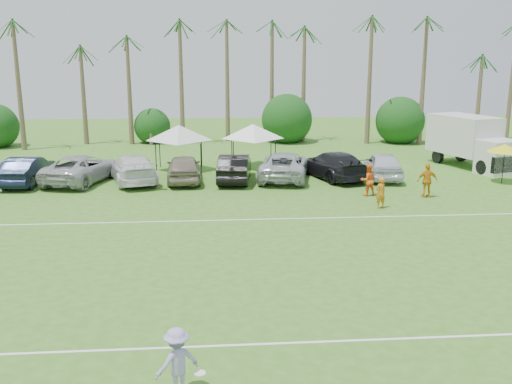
{
  "coord_description": "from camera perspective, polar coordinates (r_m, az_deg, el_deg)",
  "views": [
    {
      "loc": [
        -0.8,
        -11.88,
        7.54
      ],
      "look_at": [
        1.17,
        12.93,
        1.6
      ],
      "focal_mm": 40.0,
      "sensor_mm": 36.0,
      "label": 1
    }
  ],
  "objects": [
    {
      "name": "field_lines",
      "position": [
        21.27,
        -2.11,
        -7.32
      ],
      "size": [
        80.0,
        12.1,
        0.01
      ],
      "color": "white",
      "rests_on": "ground"
    },
    {
      "name": "palm_tree_1",
      "position": [
        52.45,
        -23.19,
        13.27
      ],
      "size": [
        2.4,
        2.4,
        9.9
      ],
      "color": "brown",
      "rests_on": "ground"
    },
    {
      "name": "palm_tree_2",
      "position": [
        51.15,
        -17.79,
        14.68
      ],
      "size": [
        2.4,
        2.4,
        10.9
      ],
      "color": "brown",
      "rests_on": "ground"
    },
    {
      "name": "palm_tree_3",
      "position": [
        50.46,
        -13.26,
        15.95
      ],
      "size": [
        2.4,
        2.4,
        11.9
      ],
      "color": "brown",
      "rests_on": "ground"
    },
    {
      "name": "palm_tree_4",
      "position": [
        49.98,
        -8.44,
        13.22
      ],
      "size": [
        2.4,
        2.4,
        8.9
      ],
      "color": "brown",
      "rests_on": "ground"
    },
    {
      "name": "palm_tree_5",
      "position": [
        49.89,
        -3.74,
        14.33
      ],
      "size": [
        2.4,
        2.4,
        9.9
      ],
      "color": "brown",
      "rests_on": "ground"
    },
    {
      "name": "palm_tree_6",
      "position": [
        50.14,
        0.99,
        15.34
      ],
      "size": [
        2.4,
        2.4,
        10.9
      ],
      "color": "brown",
      "rests_on": "ground"
    },
    {
      "name": "palm_tree_7",
      "position": [
        50.71,
        5.68,
        16.21
      ],
      "size": [
        2.4,
        2.4,
        11.9
      ],
      "color": "brown",
      "rests_on": "ground"
    },
    {
      "name": "palm_tree_8",
      "position": [
        51.75,
        11.22,
        13.11
      ],
      "size": [
        2.4,
        2.4,
        8.9
      ],
      "color": "brown",
      "rests_on": "ground"
    },
    {
      "name": "palm_tree_9",
      "position": [
        53.31,
        16.59,
        13.76
      ],
      "size": [
        2.4,
        2.4,
        9.9
      ],
      "color": "brown",
      "rests_on": "ground"
    },
    {
      "name": "palm_tree_10",
      "position": [
        55.29,
        21.65,
        14.25
      ],
      "size": [
        2.4,
        2.4,
        10.9
      ],
      "color": "brown",
      "rests_on": "ground"
    },
    {
      "name": "bush_tree_0",
      "position": [
        54.34,
        -24.23,
        6.19
      ],
      "size": [
        4.0,
        4.0,
        4.0
      ],
      "color": "brown",
      "rests_on": "ground"
    },
    {
      "name": "bush_tree_1",
      "position": [
        51.47,
        -10.39,
        6.8
      ],
      "size": [
        4.0,
        4.0,
        4.0
      ],
      "color": "brown",
      "rests_on": "ground"
    },
    {
      "name": "bush_tree_2",
      "position": [
        51.65,
        3.07,
        7.02
      ],
      "size": [
        4.0,
        4.0,
        4.0
      ],
      "color": "brown",
      "rests_on": "ground"
    },
    {
      "name": "bush_tree_3",
      "position": [
        53.89,
        13.75,
        6.93
      ],
      "size": [
        4.0,
        4.0,
        4.0
      ],
      "color": "brown",
      "rests_on": "ground"
    },
    {
      "name": "sideline_player_a",
      "position": [
        29.53,
        12.35,
        -0.08
      ],
      "size": [
        0.68,
        0.56,
        1.61
      ],
      "primitive_type": "imported",
      "rotation": [
        0.0,
        0.0,
        3.48
      ],
      "color": "orange",
      "rests_on": "ground"
    },
    {
      "name": "sideline_player_b",
      "position": [
        32.06,
        11.13,
        1.18
      ],
      "size": [
        0.94,
        0.78,
        1.76
      ],
      "primitive_type": "imported",
      "rotation": [
        0.0,
        0.0,
        3.29
      ],
      "color": "orange",
      "rests_on": "ground"
    },
    {
      "name": "sideline_player_c",
      "position": [
        32.41,
        16.76,
        1.1
      ],
      "size": [
        1.11,
        0.48,
        1.89
      ],
      "primitive_type": "imported",
      "rotation": [
        0.0,
        0.0,
        3.13
      ],
      "color": "orange",
      "rests_on": "ground"
    },
    {
      "name": "box_truck",
      "position": [
        42.24,
        20.79,
        4.84
      ],
      "size": [
        4.44,
        7.24,
        3.5
      ],
      "rotation": [
        0.0,
        0.0,
        0.3
      ],
      "color": "silver",
      "rests_on": "ground"
    },
    {
      "name": "canopy_tent_left",
      "position": [
        38.42,
        -7.74,
        6.65
      ],
      "size": [
        4.45,
        4.45,
        3.61
      ],
      "color": "black",
      "rests_on": "ground"
    },
    {
      "name": "canopy_tent_right",
      "position": [
        39.27,
        -0.32,
        6.8
      ],
      "size": [
        4.34,
        4.34,
        3.52
      ],
      "color": "black",
      "rests_on": "ground"
    },
    {
      "name": "market_umbrella",
      "position": [
        37.54,
        23.64,
        4.04
      ],
      "size": [
        2.15,
        2.15,
        2.39
      ],
      "color": "black",
      "rests_on": "ground"
    },
    {
      "name": "frisbee_player",
      "position": [
        13.55,
        -7.89,
        -16.47
      ],
      "size": [
        1.25,
        1.04,
        1.63
      ],
      "rotation": [
        0.0,
        0.0,
        3.65
      ],
      "color": "#A597D6",
      "rests_on": "ground"
    },
    {
      "name": "parked_car_1",
      "position": [
        36.97,
        -21.89,
        2.03
      ],
      "size": [
        2.23,
        5.3,
        1.7
      ],
      "primitive_type": "imported",
      "rotation": [
        0.0,
        0.0,
        3.06
      ],
      "color": "black",
      "rests_on": "ground"
    },
    {
      "name": "parked_car_2",
      "position": [
        36.43,
        -17.07,
        2.25
      ],
      "size": [
        4.38,
        6.66,
        1.7
      ],
      "primitive_type": "imported",
      "rotation": [
        0.0,
        0.0,
        2.87
      ],
      "color": "#B2B3B5",
      "rests_on": "ground"
    },
    {
      "name": "parked_car_3",
      "position": [
        35.67,
        -12.24,
        2.31
      ],
      "size": [
        3.93,
        6.3,
        1.7
      ],
      "primitive_type": "imported",
      "rotation": [
        0.0,
        0.0,
        3.43
      ],
      "color": "white",
      "rests_on": "ground"
    },
    {
      "name": "parked_car_4",
      "position": [
        35.26,
        -7.23,
        2.38
      ],
      "size": [
        2.23,
        5.08,
        1.7
      ],
      "primitive_type": "imported",
      "rotation": [
        0.0,
        0.0,
        3.19
      ],
      "color": "gray",
      "rests_on": "ground"
    },
    {
      "name": "parked_car_5",
      "position": [
        35.16,
        -2.15,
        2.45
      ],
      "size": [
        2.38,
        5.34,
        1.7
      ],
      "primitive_type": "imported",
      "rotation": [
        0.0,
        0.0,
        3.03
      ],
      "color": "black",
      "rests_on": "ground"
    },
    {
      "name": "parked_car_6",
      "position": [
        35.77,
        2.84,
        2.63
      ],
      "size": [
        4.02,
        6.57,
        1.7
      ],
      "primitive_type": "imported",
      "rotation": [
        0.0,
        0.0,
        2.94
      ],
      "color": "#B6B9BF",
      "rests_on": "ground"
    },
    {
      "name": "parked_car_7",
      "position": [
        36.34,
        7.72,
        2.7
      ],
      "size": [
        3.97,
        6.3,
        1.7
      ],
      "primitive_type": "imported",
      "rotation": [
        0.0,
        0.0,
        3.43
      ],
      "color": "black",
      "rests_on": "ground"
    },
    {
      "name": "parked_car_8",
      "position": [
        36.82,
        12.59,
        2.63
      ],
      "size": [
        2.7,
        5.23,
        1.7
      ],
      "primitive_type": "imported",
      "rotation": [
        0.0,
        0.0,
        3.0
      ],
      "color": "silver",
      "rests_on": "ground"
    }
  ]
}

